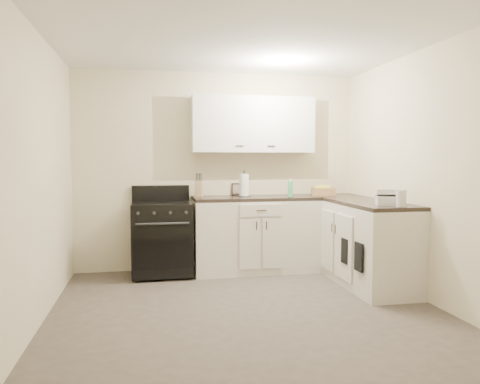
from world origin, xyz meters
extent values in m
plane|color=#473F38|center=(0.00, 0.00, 0.00)|extent=(3.60, 3.60, 0.00)
plane|color=white|center=(0.00, 0.00, 2.50)|extent=(3.60, 3.60, 0.00)
plane|color=beige|center=(0.00, 1.80, 1.25)|extent=(3.60, 0.00, 3.60)
plane|color=beige|center=(1.80, 0.00, 1.25)|extent=(0.00, 3.60, 3.60)
plane|color=beige|center=(-1.80, 0.00, 1.25)|extent=(0.00, 3.60, 3.60)
plane|color=beige|center=(0.00, -1.80, 1.25)|extent=(3.60, 0.00, 3.60)
cube|color=silver|center=(0.43, 1.50, 0.45)|extent=(1.55, 0.60, 0.90)
cube|color=silver|center=(1.50, 0.85, 0.45)|extent=(0.60, 1.90, 0.90)
cube|color=black|center=(0.43, 1.50, 0.92)|extent=(1.55, 0.60, 0.04)
cube|color=black|center=(1.50, 0.85, 0.92)|extent=(0.60, 1.90, 0.04)
cube|color=silver|center=(0.43, 1.65, 1.84)|extent=(1.55, 0.30, 0.70)
cube|color=black|center=(-0.73, 1.48, 0.46)|extent=(0.71, 0.61, 0.86)
cube|color=tan|center=(-0.27, 1.62, 1.04)|extent=(0.11, 0.11, 0.20)
cylinder|color=white|center=(0.28, 1.52, 1.08)|extent=(0.15, 0.15, 0.28)
cylinder|color=#46B769|center=(0.85, 1.43, 1.04)|extent=(0.07, 0.07, 0.19)
cube|color=black|center=(0.23, 1.76, 1.02)|extent=(0.13, 0.07, 0.16)
cube|color=#AB7D51|center=(1.33, 1.52, 0.99)|extent=(0.33, 0.26, 0.10)
cube|color=silver|center=(1.52, 0.18, 0.99)|extent=(0.32, 0.31, 0.09)
cylinder|color=silver|center=(1.54, 0.00, 1.02)|extent=(0.11, 0.11, 0.16)
cube|color=black|center=(1.18, 0.15, 0.43)|extent=(0.02, 0.17, 0.29)
cube|color=black|center=(1.18, 0.49, 0.42)|extent=(0.02, 0.16, 0.27)
camera|label=1|loc=(-0.89, -4.16, 1.41)|focal=35.00mm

